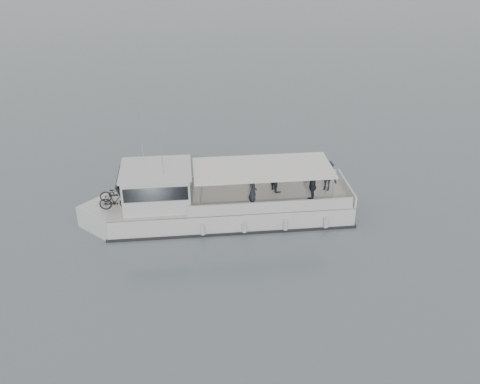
{
  "coord_description": "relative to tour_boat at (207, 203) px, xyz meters",
  "views": [
    {
      "loc": [
        0.56,
        -23.14,
        14.84
      ],
      "look_at": [
        -1.18,
        1.34,
        1.6
      ],
      "focal_mm": 40.0,
      "sensor_mm": 36.0,
      "label": 1
    }
  ],
  "objects": [
    {
      "name": "ground",
      "position": [
        2.92,
        -1.12,
        -0.99
      ],
      "size": [
        1400.0,
        1400.0,
        0.0
      ],
      "primitive_type": "plane",
      "color": "#525D61",
      "rests_on": "ground"
    },
    {
      "name": "tour_boat",
      "position": [
        0.0,
        0.0,
        0.0
      ],
      "size": [
        14.48,
        5.7,
        6.03
      ],
      "rotation": [
        0.0,
        0.0,
        0.18
      ],
      "color": "silver",
      "rests_on": "ground"
    }
  ]
}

